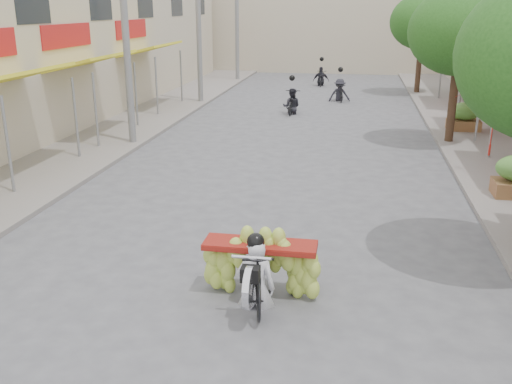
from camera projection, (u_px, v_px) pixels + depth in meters
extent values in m
plane|color=#59595E|center=(182.00, 365.00, 7.66)|extent=(120.00, 120.00, 0.00)
cube|color=gray|center=(123.00, 125.00, 22.83)|extent=(4.00, 60.00, 0.12)
cube|color=gray|center=(490.00, 138.00, 20.55)|extent=(4.00, 60.00, 0.12)
cube|color=yellow|center=(11.00, 77.00, 15.45)|extent=(1.77, 4.00, 0.53)
cylinder|color=slate|center=(8.00, 147.00, 14.09)|extent=(0.08, 0.08, 2.55)
cylinder|color=slate|center=(76.00, 120.00, 17.46)|extent=(0.08, 0.08, 2.55)
cube|color=yellow|center=(92.00, 61.00, 20.13)|extent=(1.77, 4.00, 0.53)
cylinder|color=slate|center=(96.00, 112.00, 18.78)|extent=(0.08, 0.08, 2.55)
cylinder|color=slate|center=(136.00, 96.00, 22.15)|extent=(0.08, 0.08, 2.55)
cube|color=#B0171A|center=(67.00, 36.00, 20.01)|extent=(0.10, 3.50, 0.80)
cube|color=yellow|center=(151.00, 49.00, 25.75)|extent=(1.77, 4.00, 0.53)
cylinder|color=slate|center=(157.00, 87.00, 24.39)|extent=(0.08, 0.08, 2.55)
cylinder|color=slate|center=(181.00, 77.00, 27.76)|extent=(0.08, 0.08, 2.55)
cube|color=#B0171A|center=(131.00, 29.00, 25.63)|extent=(0.10, 3.50, 0.80)
cube|color=#1E2328|center=(32.00, 6.00, 17.83)|extent=(0.08, 2.00, 1.10)
cube|color=#1E2328|center=(100.00, 6.00, 22.51)|extent=(0.08, 2.00, 1.10)
cube|color=#1E2328|center=(145.00, 6.00, 27.19)|extent=(0.08, 2.00, 1.10)
cube|color=#1E2328|center=(177.00, 6.00, 31.88)|extent=(0.08, 2.00, 1.10)
cube|color=#1E2328|center=(200.00, 6.00, 36.56)|extent=(0.08, 2.00, 1.10)
cylinder|color=slate|center=(493.00, 120.00, 17.38)|extent=(0.08, 0.08, 2.55)
cube|color=#AC1E16|center=(497.00, 59.00, 20.63)|extent=(1.77, 4.20, 0.53)
cylinder|color=slate|center=(479.00, 108.00, 19.44)|extent=(0.08, 0.08, 2.55)
cylinder|color=slate|center=(461.00, 92.00, 23.00)|extent=(0.08, 0.08, 2.55)
cube|color=#AC1E16|center=(468.00, 48.00, 26.25)|extent=(1.77, 4.20, 0.53)
cylinder|color=slate|center=(452.00, 85.00, 25.06)|extent=(0.08, 0.08, 2.55)
cylinder|color=slate|center=(441.00, 75.00, 28.62)|extent=(0.08, 0.08, 2.55)
cube|color=#C0B297|center=(330.00, 21.00, 42.15)|extent=(20.00, 6.00, 7.00)
cylinder|color=slate|center=(125.00, 25.00, 18.53)|extent=(0.24, 0.24, 8.00)
cylinder|color=slate|center=(198.00, 19.00, 26.96)|extent=(0.24, 0.24, 8.00)
cylinder|color=slate|center=(237.00, 16.00, 35.38)|extent=(0.24, 0.24, 8.00)
cylinder|color=#3A2719|center=(453.00, 98.00, 19.39)|extent=(0.28, 0.28, 3.20)
ellipsoid|color=#25581A|center=(460.00, 31.00, 18.71)|extent=(3.40, 3.40, 2.90)
cylinder|color=#3A2719|center=(419.00, 64.00, 30.63)|extent=(0.28, 0.28, 3.20)
ellipsoid|color=#25581A|center=(423.00, 22.00, 29.94)|extent=(3.40, 3.40, 2.90)
cube|color=brown|center=(463.00, 123.00, 21.52)|extent=(1.20, 0.80, 0.50)
ellipsoid|color=#508C34|center=(465.00, 108.00, 21.34)|extent=(1.20, 0.88, 0.66)
imported|color=black|center=(257.00, 275.00, 9.10)|extent=(0.87, 1.81, 1.03)
cylinder|color=silver|center=(249.00, 288.00, 8.45)|extent=(0.10, 0.66, 0.66)
cube|color=black|center=(250.00, 274.00, 8.49)|extent=(0.28, 0.22, 0.22)
cylinder|color=silver|center=(251.00, 258.00, 8.52)|extent=(0.60, 0.05, 0.05)
cube|color=maroon|center=(260.00, 245.00, 9.31)|extent=(1.85, 0.55, 0.10)
imported|color=silver|center=(256.00, 239.00, 8.85)|extent=(0.62, 0.46, 1.71)
sphere|color=black|center=(256.00, 189.00, 8.56)|extent=(0.28, 0.28, 0.28)
imported|color=#A92016|center=(499.00, 85.00, 15.25)|extent=(2.73, 2.73, 1.98)
imported|color=silver|center=(456.00, 105.00, 22.17)|extent=(0.86, 0.63, 1.57)
imported|color=black|center=(292.00, 103.00, 25.36)|extent=(0.65, 1.73, 0.97)
imported|color=#25252C|center=(292.00, 88.00, 25.16)|extent=(0.79, 0.49, 1.65)
sphere|color=black|center=(292.00, 78.00, 25.02)|extent=(0.26, 0.26, 0.26)
imported|color=black|center=(340.00, 92.00, 28.66)|extent=(0.79, 1.61, 0.91)
imported|color=#25252C|center=(340.00, 79.00, 28.45)|extent=(1.16, 0.78, 1.65)
sphere|color=black|center=(341.00, 70.00, 28.31)|extent=(0.26, 0.26, 0.26)
imported|color=black|center=(321.00, 79.00, 34.23)|extent=(0.57, 1.51, 0.85)
imported|color=#25252C|center=(321.00, 67.00, 34.01)|extent=(0.97, 0.55, 1.65)
sphere|color=black|center=(322.00, 59.00, 33.87)|extent=(0.26, 0.26, 0.26)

